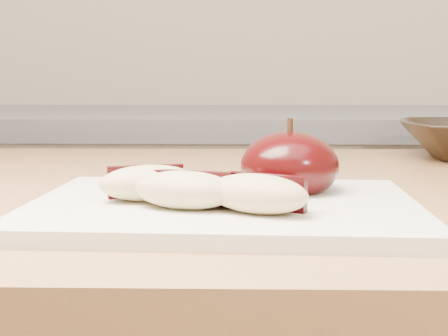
{
  "coord_description": "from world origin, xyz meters",
  "views": [
    {
      "loc": [
        -0.01,
        -0.12,
        1.0
      ],
      "look_at": [
        -0.02,
        0.35,
        0.94
      ],
      "focal_mm": 50.0,
      "sensor_mm": 36.0,
      "label": 1
    }
  ],
  "objects": [
    {
      "name": "cutting_board",
      "position": [
        -0.02,
        0.35,
        0.91
      ],
      "size": [
        0.3,
        0.23,
        0.01
      ],
      "primitive_type": "cube",
      "rotation": [
        0.0,
        0.0,
        -0.04
      ],
      "color": "silver",
      "rests_on": "island_counter"
    },
    {
      "name": "apple_wedge_a",
      "position": [
        -0.08,
        0.35,
        0.93
      ],
      "size": [
        0.08,
        0.06,
        0.03
      ],
      "rotation": [
        0.0,
        0.0,
        0.31
      ],
      "color": "tan",
      "rests_on": "cutting_board"
    },
    {
      "name": "back_cabinet",
      "position": [
        0.0,
        1.2,
        0.47
      ],
      "size": [
        2.4,
        0.62,
        0.94
      ],
      "color": "silver",
      "rests_on": "ground"
    },
    {
      "name": "apple_wedge_b",
      "position": [
        -0.05,
        0.32,
        0.93
      ],
      "size": [
        0.08,
        0.06,
        0.03
      ],
      "rotation": [
        0.0,
        0.0,
        -0.28
      ],
      "color": "tan",
      "rests_on": "cutting_board"
    },
    {
      "name": "apple_half",
      "position": [
        0.03,
        0.4,
        0.93
      ],
      "size": [
        0.11,
        0.11,
        0.07
      ],
      "rotation": [
        0.0,
        0.0,
        -0.37
      ],
      "color": "black",
      "rests_on": "cutting_board"
    },
    {
      "name": "apple_wedge_c",
      "position": [
        0.0,
        0.31,
        0.93
      ],
      "size": [
        0.08,
        0.07,
        0.03
      ],
      "rotation": [
        0.0,
        0.0,
        -0.49
      ],
      "color": "tan",
      "rests_on": "cutting_board"
    }
  ]
}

